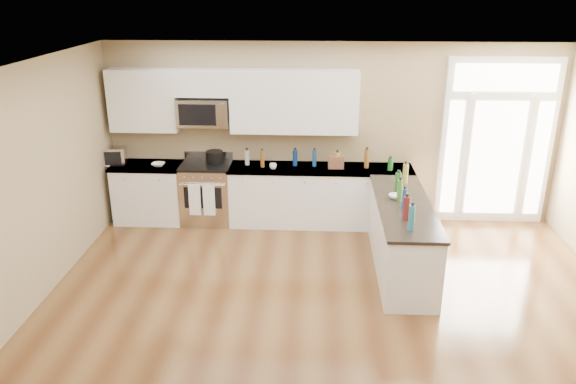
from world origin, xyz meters
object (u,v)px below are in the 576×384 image
at_px(toaster_oven, 116,156).
at_px(peninsula_cabinet, 401,239).
at_px(kitchen_range, 207,193).
at_px(stockpot, 214,157).

bearing_deg(toaster_oven, peninsula_cabinet, -25.13).
height_order(kitchen_range, stockpot, stockpot).
bearing_deg(kitchen_range, stockpot, 39.80).
bearing_deg(stockpot, peninsula_cabinet, -29.55).
bearing_deg(stockpot, kitchen_range, -140.20).
height_order(peninsula_cabinet, toaster_oven, toaster_oven).
height_order(stockpot, toaster_oven, toaster_oven).
xyz_separation_m(peninsula_cabinet, stockpot, (-2.74, 1.55, 0.62)).
distance_m(stockpot, toaster_oven, 1.54).
relative_size(peninsula_cabinet, stockpot, 8.65).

